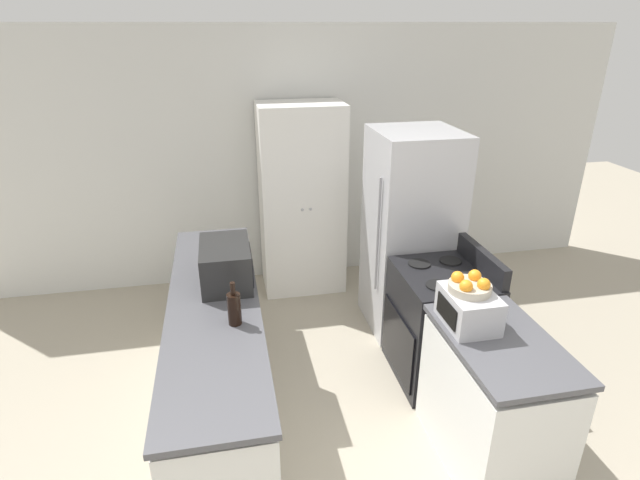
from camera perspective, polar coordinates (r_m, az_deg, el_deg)
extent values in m
cube|color=silver|center=(5.24, -3.39, 9.25)|extent=(7.00, 0.06, 2.60)
cube|color=silver|center=(3.68, -11.46, -13.37)|extent=(0.58, 2.46, 0.83)
cube|color=#4C4C51|center=(3.42, -12.09, -7.07)|extent=(0.60, 2.51, 0.04)
cube|color=silver|center=(3.43, 19.01, -17.43)|extent=(0.58, 0.92, 0.83)
cube|color=#4C4C51|center=(3.16, 20.14, -10.95)|extent=(0.60, 0.94, 0.04)
cube|color=white|center=(5.04, -2.11, 4.60)|extent=(0.82, 0.55, 1.91)
sphere|color=#B2B2B7|center=(4.77, -2.02, 3.47)|extent=(0.03, 0.03, 0.03)
sphere|color=#B2B2B7|center=(4.78, -1.07, 3.54)|extent=(0.03, 0.03, 0.03)
cube|color=black|center=(4.02, 13.41, -9.43)|extent=(0.64, 0.73, 0.90)
cube|color=black|center=(3.97, 8.84, -11.45)|extent=(0.02, 0.64, 0.50)
cube|color=black|center=(3.89, 18.04, -2.20)|extent=(0.06, 0.69, 0.16)
cylinder|color=black|center=(3.60, 13.34, -5.08)|extent=(0.17, 0.17, 0.01)
cylinder|color=black|center=(3.88, 11.28, -2.68)|extent=(0.17, 0.17, 0.01)
cylinder|color=black|center=(3.71, 16.96, -4.62)|extent=(0.17, 0.17, 0.01)
cylinder|color=black|center=(3.99, 14.69, -2.32)|extent=(0.17, 0.17, 0.01)
cube|color=#B7B7BC|center=(4.44, 10.28, 0.77)|extent=(0.69, 0.74, 1.80)
cylinder|color=gray|center=(4.12, 6.63, 0.47)|extent=(0.02, 0.02, 0.99)
cube|color=black|center=(3.56, -10.73, -2.69)|extent=(0.34, 0.52, 0.29)
cube|color=black|center=(3.52, -7.87, -2.74)|extent=(0.01, 0.32, 0.21)
cylinder|color=black|center=(3.10, -9.76, -7.79)|extent=(0.08, 0.08, 0.20)
cylinder|color=black|center=(3.02, -9.95, -5.49)|extent=(0.03, 0.03, 0.08)
cube|color=#B2B2B7|center=(3.17, 16.64, -7.52)|extent=(0.28, 0.37, 0.22)
cube|color=black|center=(3.11, 14.26, -7.87)|extent=(0.01, 0.26, 0.13)
cylinder|color=#B2A893|center=(3.12, 16.73, -5.22)|extent=(0.26, 0.26, 0.05)
sphere|color=orange|center=(3.17, 17.27, -3.93)|extent=(0.08, 0.08, 0.08)
sphere|color=orange|center=(3.12, 15.45, -4.15)|extent=(0.08, 0.08, 0.08)
sphere|color=orange|center=(3.03, 16.36, -5.10)|extent=(0.08, 0.08, 0.08)
sphere|color=orange|center=(3.08, 18.21, -4.86)|extent=(0.08, 0.08, 0.08)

